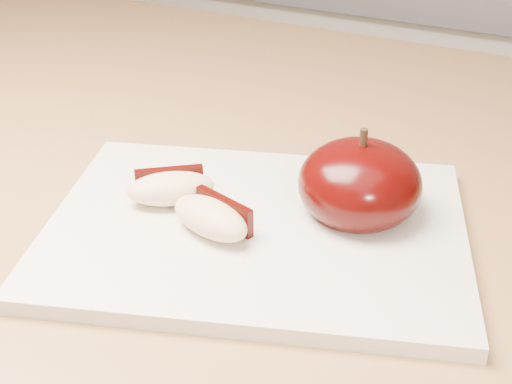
% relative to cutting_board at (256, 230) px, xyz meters
% --- Properties ---
extents(back_cabinet, '(2.40, 0.62, 0.94)m').
position_rel_cutting_board_xyz_m(back_cabinet, '(0.03, 0.83, -0.44)').
color(back_cabinet, silver).
rests_on(back_cabinet, ground).
extents(cutting_board, '(0.34, 0.29, 0.01)m').
position_rel_cutting_board_xyz_m(cutting_board, '(0.00, 0.00, 0.00)').
color(cutting_board, silver).
rests_on(cutting_board, island_counter).
extents(apple_half, '(0.11, 0.11, 0.07)m').
position_rel_cutting_board_xyz_m(apple_half, '(0.06, 0.05, 0.03)').
color(apple_half, black).
rests_on(apple_half, cutting_board).
extents(apple_wedge_a, '(0.07, 0.06, 0.02)m').
position_rel_cutting_board_xyz_m(apple_wedge_a, '(-0.07, -0.00, 0.02)').
color(apple_wedge_a, beige).
rests_on(apple_wedge_a, cutting_board).
extents(apple_wedge_b, '(0.07, 0.05, 0.02)m').
position_rel_cutting_board_xyz_m(apple_wedge_b, '(-0.02, -0.02, 0.02)').
color(apple_wedge_b, beige).
rests_on(apple_wedge_b, cutting_board).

